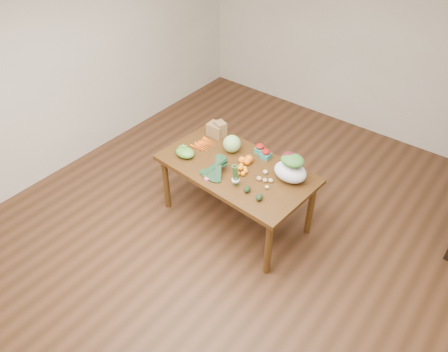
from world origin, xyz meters
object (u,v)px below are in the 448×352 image
Objects in this scene: cabbage at (232,144)px; salad_bag at (291,169)px; dining_table at (236,194)px; mandarin_cluster at (241,169)px; kale_bunch at (213,169)px; asparagus_bundle at (236,175)px; paper_bag at (216,129)px.

salad_bag is (0.76, -0.03, 0.04)m from cabbage.
mandarin_cluster is (0.08, -0.04, 0.42)m from dining_table.
cabbage reaches higher than mandarin_cluster.
asparagus_bundle reaches higher than kale_bunch.
mandarin_cluster is (0.30, -0.24, -0.06)m from cabbage.
kale_bunch reaches higher than mandarin_cluster.
kale_bunch is (-0.11, -0.25, 0.45)m from dining_table.
dining_table is 0.79m from paper_bag.
cabbage is 0.49× the size of kale_bunch.
mandarin_cluster is 0.51m from salad_bag.
paper_bag is (-0.54, 0.34, 0.47)m from dining_table.
kale_bunch is at bearing -76.79° from cabbage.
kale_bunch is at bearing -53.52° from paper_bag.
asparagus_bundle reaches higher than cabbage.
paper_bag is at bearing 157.28° from cabbage.
paper_bag is 0.74m from kale_bunch.
cabbage is 1.08× the size of mandarin_cluster.
salad_bag is (1.09, -0.17, 0.04)m from paper_bag.
asparagus_bundle reaches higher than dining_table.
kale_bunch is 1.16× the size of salad_bag.
kale_bunch is (0.11, -0.45, -0.02)m from cabbage.
cabbage is at bearing 140.80° from dining_table.
salad_bag is (0.54, 0.17, 0.51)m from dining_table.
mandarin_cluster is at bearing -155.33° from salad_bag.
salad_bag is at bearing 21.46° from dining_table.
mandarin_cluster is 0.23m from asparagus_bundle.
kale_bunch is at bearing -173.11° from asparagus_bundle.
paper_bag is at bearing 148.97° from mandarin_cluster.
salad_bag is at bearing -2.06° from cabbage.
cabbage is 0.76m from salad_bag.
mandarin_cluster is 0.29m from kale_bunch.
cabbage is at bearing 107.05° from kale_bunch.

